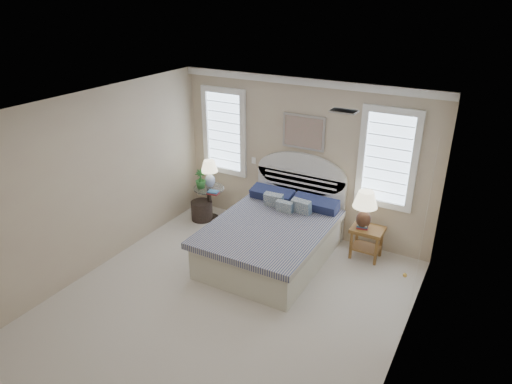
% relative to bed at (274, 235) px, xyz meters
% --- Properties ---
extents(floor, '(4.50, 5.00, 0.01)m').
position_rel_bed_xyz_m(floor, '(0.00, -1.46, -0.39)').
color(floor, beige).
rests_on(floor, ground).
extents(ceiling, '(4.50, 5.00, 0.01)m').
position_rel_bed_xyz_m(ceiling, '(0.00, -1.46, 2.31)').
color(ceiling, silver).
rests_on(ceiling, wall_back).
extents(wall_back, '(4.50, 0.02, 2.70)m').
position_rel_bed_xyz_m(wall_back, '(0.00, 1.04, 0.96)').
color(wall_back, '#C0A990').
rests_on(wall_back, floor).
extents(wall_left, '(0.02, 5.00, 2.70)m').
position_rel_bed_xyz_m(wall_left, '(-2.25, -1.46, 0.96)').
color(wall_left, '#C0A990').
rests_on(wall_left, floor).
extents(wall_right, '(0.02, 5.00, 2.70)m').
position_rel_bed_xyz_m(wall_right, '(2.25, -1.46, 0.96)').
color(wall_right, '#C0A990').
rests_on(wall_right, floor).
extents(crown_molding, '(4.50, 0.08, 0.12)m').
position_rel_bed_xyz_m(crown_molding, '(0.00, 1.00, 2.25)').
color(crown_molding, white).
rests_on(crown_molding, wall_back).
extents(hvac_vent, '(0.30, 0.20, 0.02)m').
position_rel_bed_xyz_m(hvac_vent, '(1.20, -0.66, 2.29)').
color(hvac_vent, '#B2B2B2').
rests_on(hvac_vent, ceiling).
extents(switch_plate, '(0.08, 0.01, 0.12)m').
position_rel_bed_xyz_m(switch_plate, '(-0.95, 1.03, 0.76)').
color(switch_plate, white).
rests_on(switch_plate, wall_back).
extents(window_left, '(0.90, 0.06, 1.60)m').
position_rel_bed_xyz_m(window_left, '(-1.55, 1.02, 1.21)').
color(window_left, silver).
rests_on(window_left, wall_back).
extents(window_right, '(0.90, 0.06, 1.60)m').
position_rel_bed_xyz_m(window_right, '(1.40, 1.02, 1.21)').
color(window_right, silver).
rests_on(window_right, wall_back).
extents(painting, '(0.74, 0.04, 0.58)m').
position_rel_bed_xyz_m(painting, '(0.00, 1.00, 1.43)').
color(painting, silver).
rests_on(painting, wall_back).
extents(closet_door, '(0.02, 1.80, 2.40)m').
position_rel_bed_xyz_m(closet_door, '(2.23, -0.26, 0.81)').
color(closet_door, white).
rests_on(closet_door, floor).
extents(bed, '(1.72, 2.28, 1.47)m').
position_rel_bed_xyz_m(bed, '(0.00, 0.00, 0.00)').
color(bed, beige).
rests_on(bed, floor).
extents(side_table_left, '(0.56, 0.56, 0.63)m').
position_rel_bed_xyz_m(side_table_left, '(-1.65, 0.59, 0.00)').
color(side_table_left, black).
rests_on(side_table_left, floor).
extents(nightstand_right, '(0.50, 0.40, 0.53)m').
position_rel_bed_xyz_m(nightstand_right, '(1.30, 0.69, 0.00)').
color(nightstand_right, brown).
rests_on(nightstand_right, floor).
extents(floor_pot, '(0.43, 0.43, 0.36)m').
position_rel_bed_xyz_m(floor_pot, '(-1.76, 0.49, -0.21)').
color(floor_pot, black).
rests_on(floor_pot, floor).
extents(lamp_left, '(0.33, 0.33, 0.51)m').
position_rel_bed_xyz_m(lamp_left, '(-1.67, 0.67, 0.55)').
color(lamp_left, white).
rests_on(lamp_left, side_table_left).
extents(lamp_right, '(0.45, 0.45, 0.62)m').
position_rel_bed_xyz_m(lamp_right, '(1.22, 0.68, 0.52)').
color(lamp_right, black).
rests_on(lamp_right, nightstand_right).
extents(potted_plant, '(0.25, 0.25, 0.35)m').
position_rel_bed_xyz_m(potted_plant, '(-1.78, 0.52, 0.42)').
color(potted_plant, '#2B6D2E').
rests_on(potted_plant, side_table_left).
extents(books_left, '(0.21, 0.15, 0.05)m').
position_rel_bed_xyz_m(books_left, '(-1.43, 0.41, 0.27)').
color(books_left, maroon).
rests_on(books_left, side_table_left).
extents(books_right, '(0.19, 0.14, 0.07)m').
position_rel_bed_xyz_m(books_right, '(1.22, 0.66, 0.18)').
color(books_right, maroon).
rests_on(books_right, nightstand_right).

